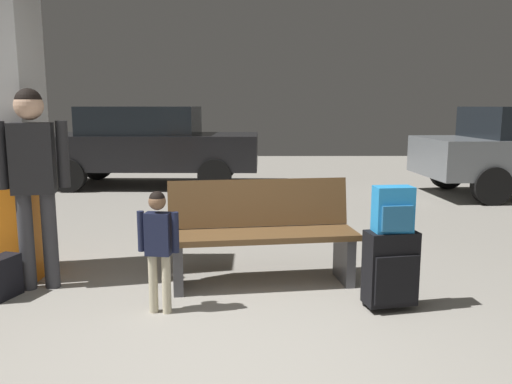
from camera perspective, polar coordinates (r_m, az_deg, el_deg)
The scene contains 9 objects.
ground_plane at distance 6.93m, azimuth -1.58°, elevation -3.64°, with size 18.00×18.00×0.10m, color gray.
structural_pillar at distance 5.05m, azimuth -25.99°, elevation 6.14°, with size 0.57×0.57×2.65m.
bench at distance 4.48m, azimuth 0.64°, elevation -4.54°, with size 1.66×0.73×0.89m.
suitcase at distance 4.05m, azimuth 14.64°, elevation -8.17°, with size 0.41×0.29×0.60m.
backpack_bright at distance 3.94m, azimuth 14.90°, elevation -1.91°, with size 0.30×0.22×0.34m.
child at distance 3.86m, azimuth -10.74°, elevation -5.09°, with size 0.31×0.20×0.92m.
adult at distance 4.60m, azimuth -23.38°, elevation 2.49°, with size 0.56×0.26×1.67m.
backpack_dark_floor at distance 4.67m, azimuth -26.25°, elevation -8.46°, with size 0.26×0.31×0.34m.
parked_car_far at distance 10.14m, azimuth -11.79°, elevation 5.23°, with size 4.13×1.87×1.51m.
Camera 1 is at (0.14, -2.75, 1.53)m, focal length 36.26 mm.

